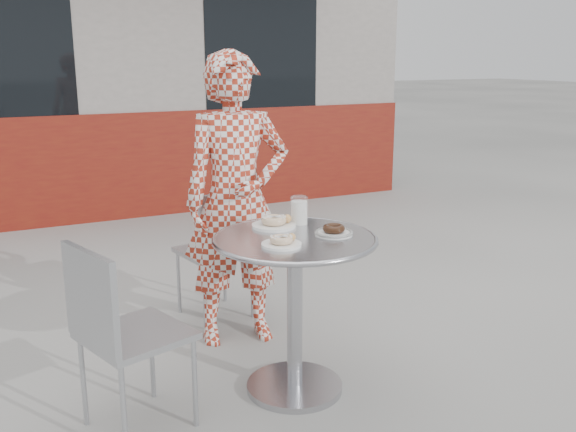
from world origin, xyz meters
name	(u,v)px	position (x,y,z in m)	size (l,w,h in m)	color
ground	(302,389)	(0.00, 0.00, 0.00)	(60.00, 60.00, 0.00)	#999792
storefront	(85,58)	(0.00, 5.56, 1.49)	(6.02, 4.55, 3.00)	gray
bistro_table	(295,276)	(-0.03, 0.01, 0.56)	(0.74, 0.74, 0.74)	silver
chair_far	(216,277)	(-0.06, 1.00, 0.24)	(0.43, 0.44, 0.78)	#A8AAAF
chair_left	(136,372)	(-0.76, 0.03, 0.25)	(0.49, 0.49, 0.81)	#A8AAAF
seated_person	(237,201)	(-0.05, 0.66, 0.78)	(0.57, 0.37, 1.55)	maroon
plate_far	(275,222)	(-0.04, 0.21, 0.76)	(0.20, 0.20, 0.05)	white
plate_near	(282,242)	(-0.14, -0.08, 0.76)	(0.17, 0.17, 0.05)	white
plate_checker	(334,231)	(0.14, -0.03, 0.76)	(0.17, 0.17, 0.04)	white
milk_cup	(299,211)	(0.09, 0.21, 0.80)	(0.08, 0.08, 0.13)	white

